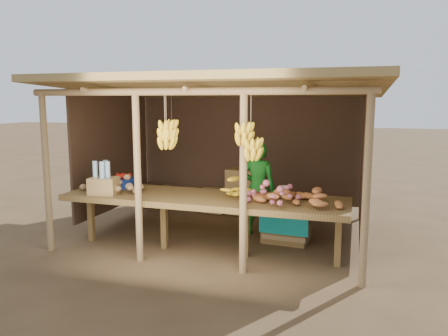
# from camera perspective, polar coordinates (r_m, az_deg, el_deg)

# --- Properties ---
(ground) EXTENTS (60.00, 60.00, 0.00)m
(ground) POSITION_cam_1_polar(r_m,az_deg,el_deg) (7.06, 0.00, -8.45)
(ground) COLOR brown
(ground) RESTS_ON ground
(stall_structure) EXTENTS (4.70, 3.50, 2.43)m
(stall_structure) POSITION_cam_1_polar(r_m,az_deg,el_deg) (6.76, 0.24, 7.29)
(stall_structure) COLOR #96764D
(stall_structure) RESTS_ON ground
(counter) EXTENTS (3.90, 1.05, 0.80)m
(counter) POSITION_cam_1_polar(r_m,az_deg,el_deg) (6.00, -2.67, -4.26)
(counter) COLOR brown
(counter) RESTS_ON ground
(potato_heap) EXTENTS (0.94, 0.60, 0.36)m
(potato_heap) POSITION_cam_1_polar(r_m,az_deg,el_deg) (6.51, -14.02, -1.31)
(potato_heap) COLOR olive
(potato_heap) RESTS_ON counter
(sweet_potato_heap) EXTENTS (1.25, 1.04, 0.36)m
(sweet_potato_heap) POSITION_cam_1_polar(r_m,az_deg,el_deg) (5.57, 9.66, -2.83)
(sweet_potato_heap) COLOR #B0602D
(sweet_potato_heap) RESTS_ON counter
(onion_heap) EXTENTS (0.93, 0.72, 0.36)m
(onion_heap) POSITION_cam_1_polar(r_m,az_deg,el_deg) (5.49, 6.35, -2.97)
(onion_heap) COLOR #A8515E
(onion_heap) RESTS_ON counter
(banana_pile) EXTENTS (0.72, 0.54, 0.35)m
(banana_pile) POSITION_cam_1_polar(r_m,az_deg,el_deg) (5.84, 2.38, -2.25)
(banana_pile) COLOR yellow
(banana_pile) RESTS_ON counter
(tomato_basin) EXTENTS (0.39, 0.39, 0.21)m
(tomato_basin) POSITION_cam_1_polar(r_m,az_deg,el_deg) (6.75, -13.14, -1.75)
(tomato_basin) COLOR navy
(tomato_basin) RESTS_ON counter
(bottle_box) EXTENTS (0.42, 0.35, 0.47)m
(bottle_box) POSITION_cam_1_polar(r_m,az_deg,el_deg) (6.29, -15.44, -1.70)
(bottle_box) COLOR #9F7B47
(bottle_box) RESTS_ON counter
(vendor) EXTENTS (0.57, 0.40, 1.48)m
(vendor) POSITION_cam_1_polar(r_m,az_deg,el_deg) (6.83, 4.47, -2.67)
(vendor) COLOR #16671A
(vendor) RESTS_ON ground
(tarp_crate) EXTENTS (0.77, 0.68, 0.86)m
(tarp_crate) POSITION_cam_1_polar(r_m,az_deg,el_deg) (6.65, 8.16, -6.46)
(tarp_crate) COLOR brown
(tarp_crate) RESTS_ON ground
(carton_stack) EXTENTS (1.15, 0.49, 0.83)m
(carton_stack) POSITION_cam_1_polar(r_m,az_deg,el_deg) (8.14, 1.12, -3.46)
(carton_stack) COLOR #9F7B47
(carton_stack) RESTS_ON ground
(burlap_sacks) EXTENTS (0.84, 0.44, 0.59)m
(burlap_sacks) POSITION_cam_1_polar(r_m,az_deg,el_deg) (8.69, -8.56, -3.51)
(burlap_sacks) COLOR #493122
(burlap_sacks) RESTS_ON ground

